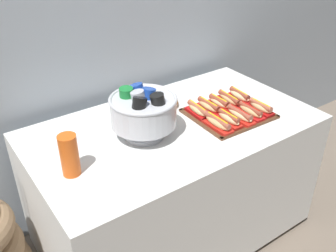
{
  "coord_description": "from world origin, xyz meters",
  "views": [
    {
      "loc": [
        -1.01,
        -1.38,
        1.8
      ],
      "look_at": [
        -0.06,
        -0.03,
        0.81
      ],
      "focal_mm": 41.19,
      "sensor_mm": 36.0,
      "label": 1
    }
  ],
  "objects": [
    {
      "name": "serving_tray",
      "position": [
        0.3,
        -0.08,
        0.78
      ],
      "size": [
        0.41,
        0.37,
        0.01
      ],
      "color": "#56331E",
      "rests_on": "buffet_table"
    },
    {
      "name": "hot_dog_4",
      "position": [
        0.45,
        -0.17,
        0.82
      ],
      "size": [
        0.06,
        0.16,
        0.06
      ],
      "color": "#B21414",
      "rests_on": "serving_tray"
    },
    {
      "name": "hot_dog_6",
      "position": [
        0.23,
        0.0,
        0.82
      ],
      "size": [
        0.07,
        0.17,
        0.06
      ],
      "color": "red",
      "rests_on": "serving_tray"
    },
    {
      "name": "hot_dog_3",
      "position": [
        0.37,
        -0.17,
        0.81
      ],
      "size": [
        0.07,
        0.17,
        0.06
      ],
      "color": "red",
      "rests_on": "serving_tray"
    },
    {
      "name": "ground_plane",
      "position": [
        0.0,
        0.0,
        0.0
      ],
      "size": [
        10.0,
        10.0,
        0.0
      ],
      "primitive_type": "plane",
      "color": "#7A6B5B"
    },
    {
      "name": "hot_dog_8",
      "position": [
        0.38,
        -0.0,
        0.81
      ],
      "size": [
        0.07,
        0.18,
        0.06
      ],
      "color": "#B21414",
      "rests_on": "serving_tray"
    },
    {
      "name": "hot_dog_1",
      "position": [
        0.22,
        -0.16,
        0.82
      ],
      "size": [
        0.06,
        0.16,
        0.06
      ],
      "color": "red",
      "rests_on": "serving_tray"
    },
    {
      "name": "hot_dog_2",
      "position": [
        0.3,
        -0.17,
        0.82
      ],
      "size": [
        0.07,
        0.18,
        0.06
      ],
      "color": "red",
      "rests_on": "serving_tray"
    },
    {
      "name": "hot_dog_5",
      "position": [
        0.15,
        0.0,
        0.82
      ],
      "size": [
        0.07,
        0.17,
        0.06
      ],
      "color": "#B21414",
      "rests_on": "serving_tray"
    },
    {
      "name": "buffet_table",
      "position": [
        0.0,
        0.0,
        0.41
      ],
      "size": [
        1.5,
        0.84,
        0.78
      ],
      "color": "white",
      "rests_on": "ground_plane"
    },
    {
      "name": "cup_stack",
      "position": [
        -0.59,
        -0.08,
        0.87
      ],
      "size": [
        0.08,
        0.08,
        0.19
      ],
      "color": "#EA5B19",
      "rests_on": "buffet_table"
    },
    {
      "name": "hot_dog_0",
      "position": [
        0.15,
        -0.16,
        0.82
      ],
      "size": [
        0.06,
        0.18,
        0.06
      ],
      "color": "red",
      "rests_on": "serving_tray"
    },
    {
      "name": "donut",
      "position": [
        0.08,
        0.2,
        0.8
      ],
      "size": [
        0.15,
        0.15,
        0.04
      ],
      "color": "brown",
      "rests_on": "buffet_table"
    },
    {
      "name": "back_wall",
      "position": [
        0.0,
        0.55,
        1.3
      ],
      "size": [
        6.0,
        0.1,
        2.6
      ],
      "primitive_type": "cube",
      "color": "#9EA8B2",
      "rests_on": "ground_plane"
    },
    {
      "name": "hot_dog_7",
      "position": [
        0.3,
        -0.0,
        0.82
      ],
      "size": [
        0.06,
        0.16,
        0.06
      ],
      "color": "red",
      "rests_on": "serving_tray"
    },
    {
      "name": "punch_bowl",
      "position": [
        -0.18,
        0.0,
        0.92
      ],
      "size": [
        0.32,
        0.32,
        0.26
      ],
      "color": "silver",
      "rests_on": "buffet_table"
    },
    {
      "name": "hot_dog_9",
      "position": [
        0.45,
        -0.01,
        0.82
      ],
      "size": [
        0.08,
        0.17,
        0.06
      ],
      "color": "red",
      "rests_on": "serving_tray"
    }
  ]
}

